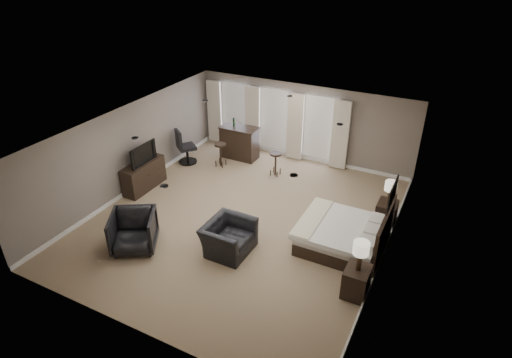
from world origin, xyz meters
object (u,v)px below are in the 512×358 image
at_px(desk_chair, 187,146).
at_px(nightstand_far, 386,213).
at_px(bar_counter, 240,142).
at_px(bar_stool_left, 221,155).
at_px(bar_stool_right, 276,164).
at_px(bed, 338,224).
at_px(lamp_far, 390,192).
at_px(armchair_far, 133,230).
at_px(nightstand_near, 356,282).
at_px(lamp_near, 360,256).
at_px(tv, 142,161).
at_px(dresser, 144,176).
at_px(armchair_near, 228,233).

bearing_deg(desk_chair, nightstand_far, -148.29).
height_order(bar_counter, bar_stool_left, bar_counter).
bearing_deg(desk_chair, bar_stool_right, -132.91).
relative_size(bed, nightstand_far, 3.00).
height_order(lamp_far, armchair_far, lamp_far).
bearing_deg(bar_stool_left, bar_counter, 74.06).
bearing_deg(armchair_far, bar_counter, 60.91).
distance_m(nightstand_near, armchair_far, 5.30).
distance_m(lamp_far, bar_counter, 5.69).
relative_size(lamp_near, tv, 0.65).
xyz_separation_m(dresser, bar_stool_right, (3.18, 2.57, -0.04)).
bearing_deg(nightstand_near, desk_chair, 152.47).
height_order(bar_stool_left, bar_stool_right, bar_stool_left).
height_order(bed, bar_counter, bed).
height_order(bed, bar_stool_left, bed).
relative_size(nightstand_near, armchair_far, 0.63).
relative_size(bed, armchair_near, 1.67).
bearing_deg(bar_counter, armchair_far, -88.34).
height_order(armchair_far, bar_stool_left, armchair_far).
bearing_deg(tv, nightstand_far, -78.56).
xyz_separation_m(dresser, armchair_far, (1.70, -2.39, 0.10)).
bearing_deg(armchair_far, tv, 94.59).
height_order(nightstand_near, bar_stool_right, bar_stool_right).
height_order(bar_counter, desk_chair, desk_chair).
relative_size(bed, bar_counter, 1.52).
distance_m(armchair_near, armchair_far, 2.29).
relative_size(nightstand_far, lamp_far, 1.04).
distance_m(bed, dresser, 6.03).
distance_m(nightstand_far, bar_stool_left, 5.71).
relative_size(armchair_far, bar_stool_right, 1.34).
bearing_deg(dresser, bed, -0.47).
xyz_separation_m(nightstand_near, tv, (-6.92, 1.50, 0.60)).
relative_size(nightstand_near, bar_stool_right, 0.85).
height_order(nightstand_near, armchair_near, armchair_near).
bearing_deg(lamp_near, armchair_near, 178.92).
height_order(bed, armchair_near, bed).
relative_size(lamp_near, armchair_far, 0.65).
bearing_deg(bar_stool_left, desk_chair, -165.63).
xyz_separation_m(nightstand_far, armchair_near, (-3.14, -2.84, 0.19)).
bearing_deg(armchair_near, bar_stool_right, 9.45).
height_order(lamp_far, bar_stool_right, lamp_far).
xyz_separation_m(nightstand_near, bar_counter, (-5.39, 4.68, 0.23)).
relative_size(bed, desk_chair, 1.63).
xyz_separation_m(nightstand_far, dresser, (-6.92, -1.40, 0.10)).
xyz_separation_m(armchair_far, desk_chair, (-1.54, 4.42, 0.08)).
bearing_deg(bar_counter, lamp_far, -18.33).
xyz_separation_m(tv, bar_stool_right, (3.18, 2.57, -0.54)).
relative_size(nightstand_near, lamp_far, 1.06).
relative_size(bed, tv, 1.87).
height_order(nightstand_far, tv, tv).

